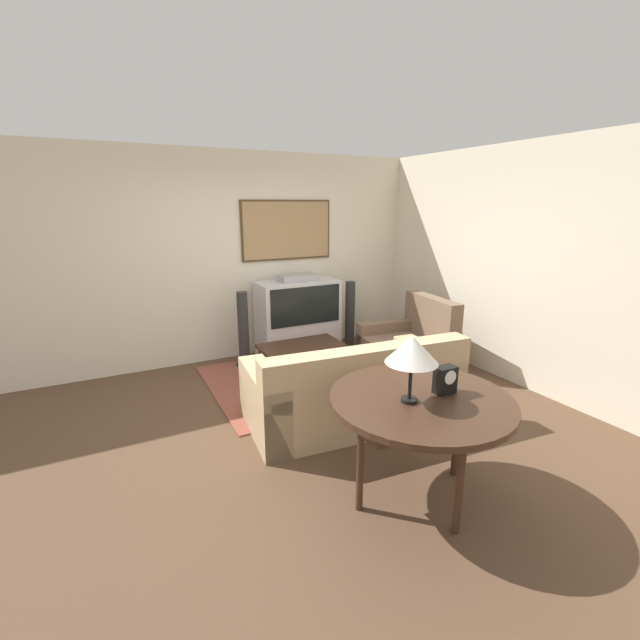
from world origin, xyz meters
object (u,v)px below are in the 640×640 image
(couch, at_px, (354,391))
(mantel_clock, at_px, (445,380))
(coffee_table, at_px, (301,349))
(tv, at_px, (298,318))
(speaker_tower_left, at_px, (244,331))
(armchair, at_px, (409,348))
(table_lamp, at_px, (412,351))
(speaker_tower_right, at_px, (350,317))
(console_table, at_px, (421,406))

(couch, distance_m, mantel_clock, 1.32)
(coffee_table, bearing_deg, mantel_clock, -89.24)
(tv, xyz_separation_m, speaker_tower_left, (-0.79, -0.06, -0.07))
(tv, distance_m, mantel_clock, 3.17)
(tv, xyz_separation_m, couch, (-0.30, -1.95, -0.23))
(armchair, xyz_separation_m, table_lamp, (-1.62, -1.99, 0.85))
(speaker_tower_left, bearing_deg, table_lamp, -86.54)
(mantel_clock, bearing_deg, tv, 84.47)
(couch, relative_size, speaker_tower_right, 2.10)
(table_lamp, relative_size, speaker_tower_right, 0.46)
(console_table, distance_m, speaker_tower_left, 3.08)
(couch, height_order, table_lamp, table_lamp)
(speaker_tower_right, bearing_deg, armchair, -78.59)
(couch, xyz_separation_m, speaker_tower_right, (1.09, 1.88, 0.16))
(coffee_table, distance_m, mantel_clock, 2.36)
(coffee_table, xyz_separation_m, mantel_clock, (0.03, -2.31, 0.48))
(mantel_clock, bearing_deg, table_lamp, 179.80)
(mantel_clock, height_order, speaker_tower_left, speaker_tower_left)
(tv, distance_m, speaker_tower_right, 0.80)
(mantel_clock, distance_m, speaker_tower_right, 3.29)
(mantel_clock, height_order, speaker_tower_right, speaker_tower_right)
(armchair, xyz_separation_m, speaker_tower_right, (-0.22, 1.08, 0.18))
(tv, relative_size, speaker_tower_left, 1.16)
(armchair, distance_m, mantel_clock, 2.46)
(mantel_clock, bearing_deg, console_table, 174.67)
(coffee_table, relative_size, speaker_tower_right, 0.98)
(console_table, height_order, speaker_tower_left, speaker_tower_left)
(table_lamp, distance_m, speaker_tower_left, 3.15)
(tv, distance_m, couch, 1.98)
(mantel_clock, relative_size, speaker_tower_left, 0.20)
(armchair, height_order, speaker_tower_left, speaker_tower_left)
(console_table, bearing_deg, tv, 81.10)
(table_lamp, relative_size, speaker_tower_left, 0.46)
(couch, xyz_separation_m, console_table, (-0.19, -1.17, 0.41))
(armchair, xyz_separation_m, console_table, (-1.50, -1.97, 0.43))
(couch, distance_m, armchair, 1.54)
(tv, height_order, console_table, tv)
(coffee_table, height_order, console_table, console_table)
(table_lamp, distance_m, mantel_clock, 0.40)
(couch, height_order, speaker_tower_left, speaker_tower_left)
(tv, distance_m, speaker_tower_left, 0.80)
(table_lamp, bearing_deg, speaker_tower_right, 65.49)
(coffee_table, height_order, mantel_clock, mantel_clock)
(table_lamp, bearing_deg, tv, 79.03)
(couch, bearing_deg, speaker_tower_left, -70.27)
(couch, relative_size, armchair, 1.97)
(console_table, relative_size, speaker_tower_left, 1.27)
(couch, bearing_deg, speaker_tower_right, -115.03)
(armchair, xyz_separation_m, mantel_clock, (-1.31, -1.99, 0.59))
(armchair, height_order, mantel_clock, mantel_clock)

